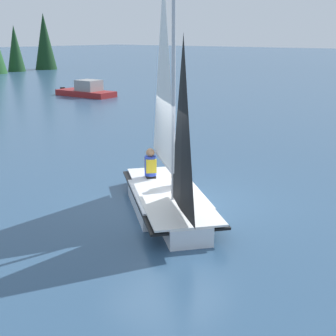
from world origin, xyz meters
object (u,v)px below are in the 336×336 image
object	(u,v)px
motorboat_distant	(87,91)
sailboat_main	(168,179)
sailor_helm	(178,177)
sailor_crew	(150,169)

from	to	relation	value
motorboat_distant	sailboat_main	bearing A→B (deg)	-40.09
sailor_helm	sailor_crew	bearing A→B (deg)	-148.57
sailboat_main	sailor_helm	size ratio (longest dim) A/B	4.64
sailor_helm	sailboat_main	bearing A→B (deg)	-38.02
sailboat_main	motorboat_distant	size ratio (longest dim) A/B	1.20
sailboat_main	sailor_crew	size ratio (longest dim) A/B	4.64
sailboat_main	motorboat_distant	bearing A→B (deg)	-177.56
sailor_helm	sailor_crew	distance (m)	1.00
sailor_helm	sailor_crew	size ratio (longest dim) A/B	1.00
sailboat_main	motorboat_distant	xyz separation A→B (m)	(-12.95, -17.14, -0.37)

